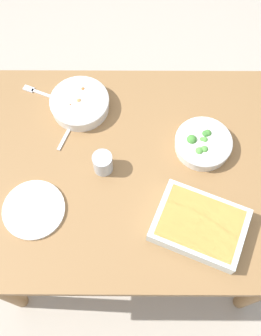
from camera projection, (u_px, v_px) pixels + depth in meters
name	position (u px, v px, depth m)	size (l,w,h in m)	color
ground_plane	(130.00, 226.00, 2.12)	(6.00, 6.00, 0.00)	#B2A899
dining_table	(130.00, 178.00, 1.53)	(1.20, 0.90, 0.74)	olive
stew_bowl	(79.00, 103.00, 1.54)	(0.23, 0.23, 0.06)	silver
broccoli_bowl	(202.00, 143.00, 1.46)	(0.21, 0.21, 0.07)	silver
baking_dish	(199.00, 225.00, 1.32)	(0.36, 0.32, 0.06)	silver
drink_cup	(102.00, 163.00, 1.42)	(0.07, 0.07, 0.08)	#B2BCC6
side_plate	(33.00, 209.00, 1.38)	(0.22, 0.22, 0.01)	white
spoon_by_stew	(70.00, 126.00, 1.52)	(0.08, 0.17, 0.01)	silver
fork_on_table	(39.00, 93.00, 1.59)	(0.17, 0.08, 0.01)	silver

